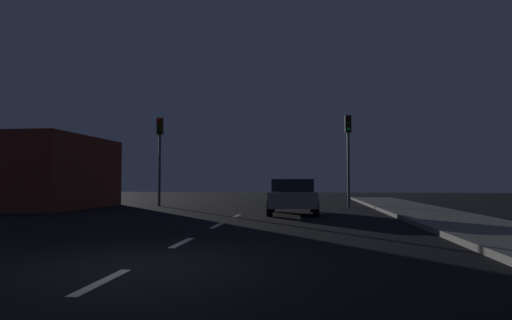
% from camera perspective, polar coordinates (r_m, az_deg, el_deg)
% --- Properties ---
extents(ground_plane, '(80.00, 80.00, 0.00)m').
position_cam_1_polar(ground_plane, '(14.30, -4.58, -8.23)').
color(ground_plane, black).
extents(sidewalk_curb_right, '(3.00, 40.00, 0.15)m').
position_cam_1_polar(sidewalk_curb_right, '(14.79, 25.52, -7.49)').
color(sidewalk_curb_right, gray).
rests_on(sidewalk_curb_right, ground_plane).
extents(lane_stripe_nearest, '(0.16, 1.60, 0.01)m').
position_cam_1_polar(lane_stripe_nearest, '(6.54, -19.28, -14.62)').
color(lane_stripe_nearest, silver).
rests_on(lane_stripe_nearest, ground_plane).
extents(lane_stripe_second, '(0.16, 1.60, 0.01)m').
position_cam_1_polar(lane_stripe_second, '(10.05, -9.58, -10.50)').
color(lane_stripe_second, silver).
rests_on(lane_stripe_second, ground_plane).
extents(lane_stripe_third, '(0.16, 1.60, 0.01)m').
position_cam_1_polar(lane_stripe_third, '(13.71, -5.08, -8.44)').
color(lane_stripe_third, silver).
rests_on(lane_stripe_third, ground_plane).
extents(lane_stripe_fourth, '(0.16, 1.60, 0.01)m').
position_cam_1_polar(lane_stripe_fourth, '(17.44, -2.50, -7.23)').
color(lane_stripe_fourth, silver).
rests_on(lane_stripe_fourth, ground_plane).
extents(traffic_signal_left, '(0.32, 0.38, 4.84)m').
position_cam_1_polar(traffic_signal_left, '(24.70, -12.36, 2.03)').
color(traffic_signal_left, '#4C4C51').
rests_on(traffic_signal_left, ground_plane).
extents(traffic_signal_right, '(0.32, 0.38, 4.81)m').
position_cam_1_polar(traffic_signal_right, '(23.44, 11.87, 2.22)').
color(traffic_signal_right, '#4C4C51').
rests_on(traffic_signal_right, ground_plane).
extents(car_stopped_ahead, '(2.14, 3.98, 1.45)m').
position_cam_1_polar(car_stopped_ahead, '(18.41, 4.74, -4.68)').
color(car_stopped_ahead, gray).
rests_on(car_stopped_ahead, ground_plane).
extents(storefront_left, '(5.11, 7.06, 3.62)m').
position_cam_1_polar(storefront_left, '(24.88, -25.71, -1.46)').
color(storefront_left, maroon).
rests_on(storefront_left, ground_plane).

